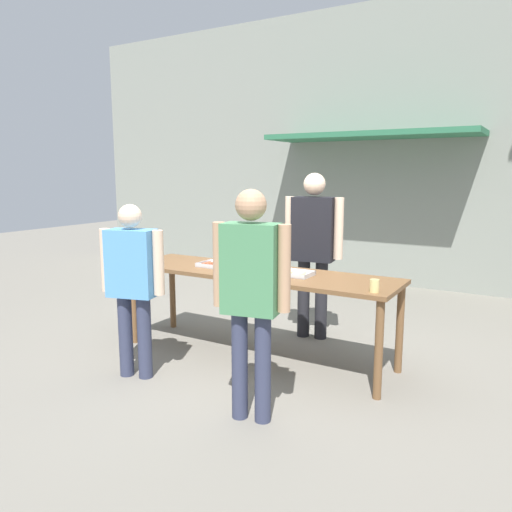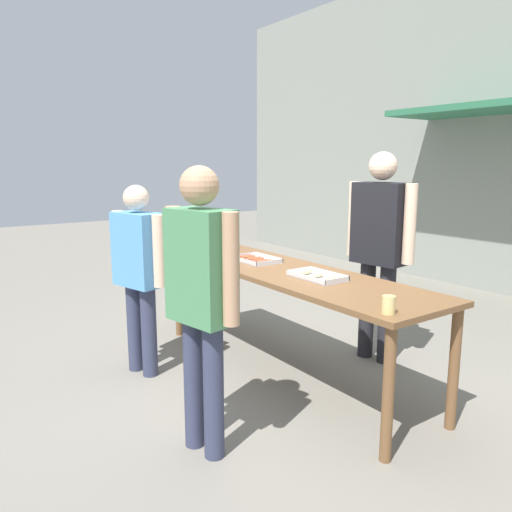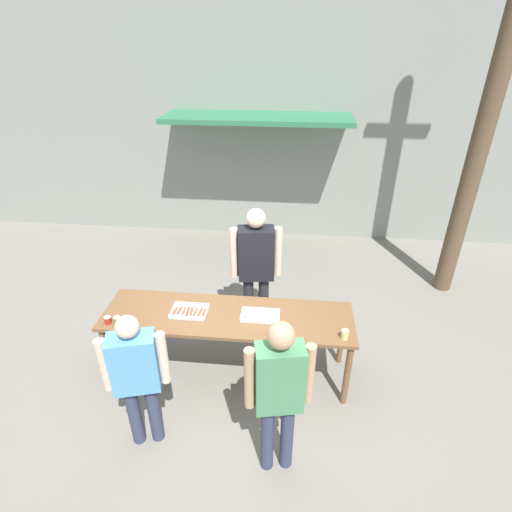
{
  "view_description": "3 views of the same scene",
  "coord_description": "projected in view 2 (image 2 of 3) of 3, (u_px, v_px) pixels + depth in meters",
  "views": [
    {
      "loc": [
        2.47,
        -4.16,
        1.85
      ],
      "look_at": [
        0.0,
        0.0,
        1.03
      ],
      "focal_mm": 35.0,
      "sensor_mm": 36.0,
      "label": 1
    },
    {
      "loc": [
        3.12,
        -2.5,
        1.75
      ],
      "look_at": [
        -0.44,
        -0.0,
        0.93
      ],
      "focal_mm": 35.0,
      "sensor_mm": 36.0,
      "label": 2
    },
    {
      "loc": [
        0.68,
        -3.55,
        3.68
      ],
      "look_at": [
        0.24,
        0.83,
        1.2
      ],
      "focal_mm": 28.0,
      "sensor_mm": 36.0,
      "label": 3
    }
  ],
  "objects": [
    {
      "name": "person_customer_with_cup",
      "position": [
        201.0,
        287.0,
        2.89
      ],
      "size": [
        0.58,
        0.3,
        1.73
      ],
      "rotation": [
        0.0,
        0.0,
        3.34
      ],
      "color": "#333851",
      "rests_on": "ground"
    },
    {
      "name": "condiment_jar_mustard",
      "position": [
        185.0,
        247.0,
        4.95
      ],
      "size": [
        0.08,
        0.08,
        0.08
      ],
      "color": "#B22319",
      "rests_on": "serving_table"
    },
    {
      "name": "serving_table",
      "position": [
        287.0,
        281.0,
        4.1
      ],
      "size": [
        2.84,
        0.78,
        0.88
      ],
      "color": "brown",
      "rests_on": "ground"
    },
    {
      "name": "person_server_behind_table",
      "position": [
        380.0,
        239.0,
        4.32
      ],
      "size": [
        0.65,
        0.31,
        1.84
      ],
      "rotation": [
        0.0,
        0.0,
        0.15
      ],
      "color": "#232328",
      "rests_on": "ground"
    },
    {
      "name": "person_customer_holding_hotdog",
      "position": [
        139.0,
        265.0,
        4.06
      ],
      "size": [
        0.59,
        0.34,
        1.58
      ],
      "rotation": [
        0.0,
        0.0,
        3.41
      ],
      "color": "#333851",
      "rests_on": "ground"
    },
    {
      "name": "ground_plane",
      "position": [
        286.0,
        371.0,
        4.24
      ],
      "size": [
        24.0,
        24.0,
        0.0
      ],
      "primitive_type": "plane",
      "color": "slate"
    },
    {
      "name": "food_tray_sausages",
      "position": [
        256.0,
        260.0,
        4.43
      ],
      "size": [
        0.41,
        0.29,
        0.04
      ],
      "color": "silver",
      "rests_on": "serving_table"
    },
    {
      "name": "food_tray_buns",
      "position": [
        317.0,
        276.0,
        3.78
      ],
      "size": [
        0.44,
        0.25,
        0.06
      ],
      "color": "silver",
      "rests_on": "serving_table"
    },
    {
      "name": "beer_cup",
      "position": [
        389.0,
        305.0,
        2.89
      ],
      "size": [
        0.08,
        0.08,
        0.11
      ],
      "color": "#DBC67A",
      "rests_on": "serving_table"
    },
    {
      "name": "condiment_jar_ketchup",
      "position": [
        191.0,
        248.0,
        4.87
      ],
      "size": [
        0.08,
        0.08,
        0.08
      ],
      "color": "#567A38",
      "rests_on": "serving_table"
    }
  ]
}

